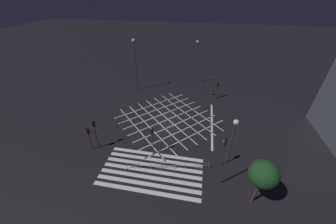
% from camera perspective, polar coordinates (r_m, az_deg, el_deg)
% --- Properties ---
extents(ground_plane, '(200.00, 200.00, 0.00)m').
position_cam_1_polar(ground_plane, '(31.10, 0.00, -2.25)').
color(ground_plane, black).
extents(road_markings, '(18.00, 22.62, 0.01)m').
position_cam_1_polar(road_markings, '(26.52, -1.67, -9.93)').
color(road_markings, silver).
rests_on(road_markings, ground_plane).
extents(traffic_light_se_main, '(0.39, 0.36, 4.40)m').
position_cam_1_polar(traffic_light_se_main, '(22.74, 16.79, -10.02)').
color(traffic_light_se_main, '#2D2D30').
rests_on(traffic_light_se_main, ground_plane).
extents(traffic_light_sw_main, '(0.39, 0.36, 3.77)m').
position_cam_1_polar(traffic_light_sw_main, '(26.08, -22.95, -6.24)').
color(traffic_light_sw_main, '#2D2D30').
rests_on(traffic_light_sw_main, ground_plane).
extents(traffic_light_median_south, '(0.36, 0.39, 4.19)m').
position_cam_1_polar(traffic_light_median_south, '(23.38, -4.73, -7.36)').
color(traffic_light_median_south, '#2D2D30').
rests_on(traffic_light_median_south, ground_plane).
extents(traffic_light_ne_cross, '(0.36, 0.39, 3.28)m').
position_cam_1_polar(traffic_light_ne_cross, '(37.18, 14.93, 7.25)').
color(traffic_light_ne_cross, '#2D2D30').
rests_on(traffic_light_ne_cross, ground_plane).
extents(traffic_light_ne_main, '(2.72, 0.36, 4.49)m').
position_cam_1_polar(traffic_light_ne_main, '(36.39, 12.64, 8.67)').
color(traffic_light_ne_main, '#2D2D30').
rests_on(traffic_light_ne_main, ground_plane).
extents(traffic_light_sw_cross, '(0.36, 0.39, 4.46)m').
position_cam_1_polar(traffic_light_sw_cross, '(25.92, -21.43, -4.75)').
color(traffic_light_sw_cross, '#2D2D30').
rests_on(traffic_light_sw_cross, ground_plane).
extents(street_lamp_east, '(0.60, 0.60, 10.37)m').
position_cam_1_polar(street_lamp_east, '(38.01, -10.12, 17.10)').
color(street_lamp_east, '#2D2D30').
rests_on(street_lamp_east, ground_plane).
extents(street_lamp_west, '(0.50, 0.50, 9.41)m').
position_cam_1_polar(street_lamp_west, '(40.98, 8.65, 16.67)').
color(street_lamp_west, '#2D2D30').
rests_on(street_lamp_west, ground_plane).
extents(street_lamp_far, '(0.50, 0.50, 8.81)m').
position_cam_1_polar(street_lamp_far, '(18.88, 18.58, -9.00)').
color(street_lamp_far, '#2D2D30').
rests_on(street_lamp_far, ground_plane).
extents(street_tree_near, '(2.68, 2.68, 5.65)m').
position_cam_1_polar(street_tree_near, '(19.81, 27.12, -16.53)').
color(street_tree_near, '#473323').
rests_on(street_tree_near, ground_plane).
extents(pedestrian_railing, '(9.77, 1.86, 1.05)m').
position_cam_1_polar(pedestrian_railing, '(23.19, 0.00, -15.86)').
color(pedestrian_railing, gray).
rests_on(pedestrian_railing, ground_plane).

